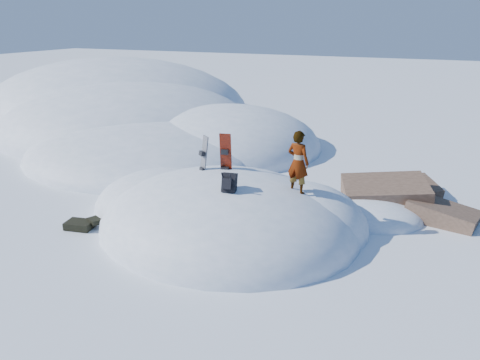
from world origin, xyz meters
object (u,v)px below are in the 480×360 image
at_px(snowboard_red, 226,162).
at_px(person, 298,162).
at_px(snowboard_dark, 203,163).
at_px(backpack, 229,183).

distance_m(snowboard_red, person, 2.16).
bearing_deg(snowboard_dark, backpack, -4.70).
xyz_separation_m(backpack, person, (1.35, 1.09, 0.36)).
xyz_separation_m(snowboard_dark, person, (2.70, -0.12, 0.39)).
height_order(snowboard_red, snowboard_dark, snowboard_red).
relative_size(snowboard_dark, backpack, 2.76).
bearing_deg(snowboard_red, snowboard_dark, -172.83).
distance_m(snowboard_dark, person, 2.73).
bearing_deg(snowboard_dark, person, 34.65).
bearing_deg(snowboard_red, person, -20.02).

